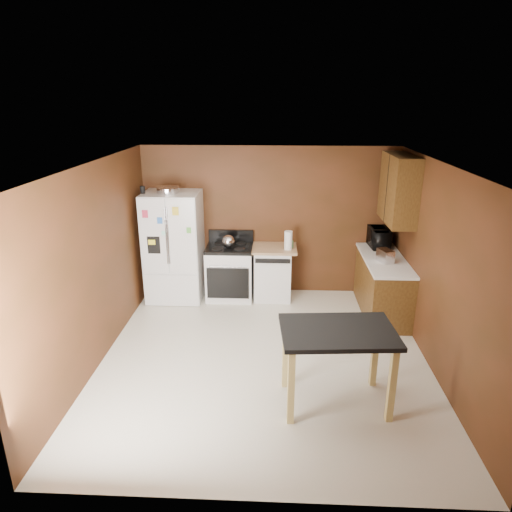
# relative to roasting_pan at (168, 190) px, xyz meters

# --- Properties ---
(floor) EXTENTS (4.50, 4.50, 0.00)m
(floor) POSITION_rel_roasting_pan_xyz_m (1.59, -1.85, -1.84)
(floor) COLOR beige
(floor) RESTS_ON ground
(ceiling) EXTENTS (4.50, 4.50, 0.00)m
(ceiling) POSITION_rel_roasting_pan_xyz_m (1.59, -1.85, 0.66)
(ceiling) COLOR white
(ceiling) RESTS_ON ground
(wall_back) EXTENTS (4.20, 0.00, 4.20)m
(wall_back) POSITION_rel_roasting_pan_xyz_m (1.59, 0.40, -0.59)
(wall_back) COLOR #582A17
(wall_back) RESTS_ON ground
(wall_front) EXTENTS (4.20, 0.00, 4.20)m
(wall_front) POSITION_rel_roasting_pan_xyz_m (1.59, -4.10, -0.59)
(wall_front) COLOR #582A17
(wall_front) RESTS_ON ground
(wall_left) EXTENTS (0.00, 4.50, 4.50)m
(wall_left) POSITION_rel_roasting_pan_xyz_m (-0.51, -1.85, -0.59)
(wall_left) COLOR #582A17
(wall_left) RESTS_ON ground
(wall_right) EXTENTS (0.00, 4.50, 4.50)m
(wall_right) POSITION_rel_roasting_pan_xyz_m (3.69, -1.85, -0.59)
(wall_right) COLOR #582A17
(wall_right) RESTS_ON ground
(roasting_pan) EXTENTS (0.36, 0.36, 0.09)m
(roasting_pan) POSITION_rel_roasting_pan_xyz_m (0.00, 0.00, 0.00)
(roasting_pan) COLOR silver
(roasting_pan) RESTS_ON refrigerator
(pen_cup) EXTENTS (0.08, 0.08, 0.12)m
(pen_cup) POSITION_rel_roasting_pan_xyz_m (-0.39, -0.06, 0.01)
(pen_cup) COLOR black
(pen_cup) RESTS_ON refrigerator
(kettle) EXTENTS (0.21, 0.21, 0.21)m
(kettle) POSITION_rel_roasting_pan_xyz_m (0.94, 0.02, -0.84)
(kettle) COLOR silver
(kettle) RESTS_ON gas_range
(paper_towel) EXTENTS (0.17, 0.17, 0.30)m
(paper_towel) POSITION_rel_roasting_pan_xyz_m (1.92, 0.00, -0.80)
(paper_towel) COLOR white
(paper_towel) RESTS_ON dishwasher
(green_canister) EXTENTS (0.12, 0.12, 0.11)m
(green_canister) POSITION_rel_roasting_pan_xyz_m (1.96, 0.12, -0.90)
(green_canister) COLOR #41A966
(green_canister) RESTS_ON dishwasher
(toaster) EXTENTS (0.24, 0.30, 0.19)m
(toaster) POSITION_rel_roasting_pan_xyz_m (3.35, -0.55, -0.85)
(toaster) COLOR silver
(toaster) RESTS_ON right_cabinets
(microwave) EXTENTS (0.40, 0.55, 0.29)m
(microwave) POSITION_rel_roasting_pan_xyz_m (3.40, 0.20, -0.80)
(microwave) COLOR black
(microwave) RESTS_ON right_cabinets
(refrigerator) EXTENTS (0.90, 0.80, 1.80)m
(refrigerator) POSITION_rel_roasting_pan_xyz_m (0.04, 0.01, -0.94)
(refrigerator) COLOR white
(refrigerator) RESTS_ON ground
(gas_range) EXTENTS (0.76, 0.68, 1.10)m
(gas_range) POSITION_rel_roasting_pan_xyz_m (0.95, 0.07, -1.38)
(gas_range) COLOR white
(gas_range) RESTS_ON ground
(dishwasher) EXTENTS (0.78, 0.63, 0.89)m
(dishwasher) POSITION_rel_roasting_pan_xyz_m (1.67, 0.10, -1.39)
(dishwasher) COLOR white
(dishwasher) RESTS_ON ground
(right_cabinets) EXTENTS (0.63, 1.58, 2.45)m
(right_cabinets) POSITION_rel_roasting_pan_xyz_m (3.43, -0.37, -0.94)
(right_cabinets) COLOR brown
(right_cabinets) RESTS_ON ground
(island) EXTENTS (1.26, 0.89, 0.91)m
(island) POSITION_rel_roasting_pan_xyz_m (2.39, -2.73, -1.08)
(island) COLOR black
(island) RESTS_ON ground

